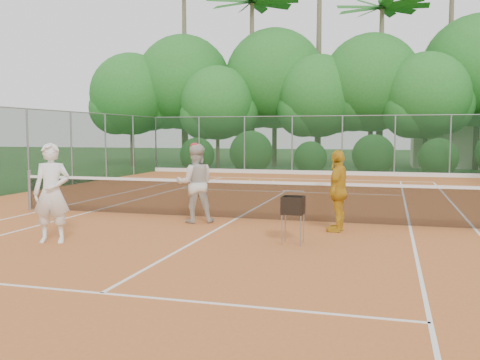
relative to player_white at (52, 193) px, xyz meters
name	(u,v)px	position (x,y,z in m)	size (l,w,h in m)	color
ground	(236,220)	(2.63, 3.69, -0.98)	(120.00, 120.00, 0.00)	#1C4117
clay_court	(236,219)	(2.63, 3.69, -0.97)	(18.00, 36.00, 0.02)	#BA632B
club_building	(478,143)	(11.63, 27.69, 0.52)	(8.00, 5.00, 3.00)	beige
tennis_net	(236,198)	(2.63, 3.69, -0.45)	(11.97, 0.10, 1.10)	gray
player_white	(52,193)	(0.00, 0.00, 0.00)	(0.70, 0.46, 1.93)	white
player_center_grp	(195,183)	(1.84, 2.95, -0.03)	(1.10, 1.00, 1.89)	beige
player_yellow	(338,191)	(5.21, 2.69, -0.09)	(1.03, 0.43, 1.76)	gold
ball_hopper	(293,206)	(4.51, 1.12, -0.24)	(0.40, 0.40, 0.92)	gray
stray_ball_a	(250,180)	(0.22, 14.34, -0.93)	(0.07, 0.07, 0.07)	yellow
stray_ball_b	(273,181)	(1.36, 13.96, -0.93)	(0.07, 0.07, 0.07)	#CCD331
stray_ball_c	(342,183)	(4.36, 13.58, -0.93)	(0.07, 0.07, 0.07)	gold
court_markings	(236,219)	(2.63, 3.69, -0.96)	(11.03, 23.83, 0.01)	white
fence_back	(317,145)	(2.63, 18.69, 0.54)	(18.07, 0.07, 3.00)	#19381E
tropical_treeline	(353,83)	(4.06, 23.91, 4.13)	(32.10, 8.49, 15.03)	brown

